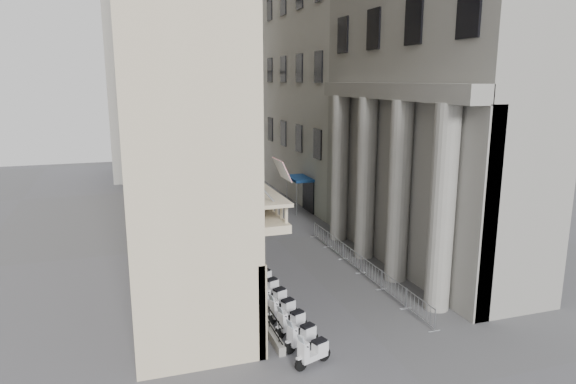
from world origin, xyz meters
The scene contains 28 objects.
far_building centered at (0.00, 48.00, 15.00)m, with size 22.00×10.00×30.00m, color #A1A098.
iron_fence centered at (-4.30, 18.00, 0.00)m, with size 0.30×28.00×1.40m, color black, non-canonical shape.
blue_awning centered at (4.15, 26.00, 0.00)m, with size 1.60×3.00×3.00m, color navy, non-canonical shape.
flag centered at (-4.00, 5.00, 0.00)m, with size 1.00×1.40×8.20m, color #9E0C11, non-canonical shape.
scooter_0 centered at (-3.35, 3.02, 0.00)m, with size 0.56×1.40×1.50m, color silver, non-canonical shape.
scooter_1 centered at (-3.35, 4.36, 0.00)m, with size 0.56×1.40×1.50m, color silver, non-canonical shape.
scooter_2 centered at (-3.35, 5.70, 0.00)m, with size 0.56×1.40×1.50m, color silver, non-canonical shape.
scooter_3 centered at (-3.35, 7.04, 0.00)m, with size 0.56×1.40×1.50m, color silver, non-canonical shape.
scooter_4 centered at (-3.35, 8.38, 0.00)m, with size 0.56×1.40×1.50m, color silver, non-canonical shape.
scooter_5 centered at (-3.35, 9.72, 0.00)m, with size 0.56×1.40×1.50m, color silver, non-canonical shape.
scooter_6 centered at (-3.35, 11.06, 0.00)m, with size 0.56×1.40×1.50m, color silver, non-canonical shape.
scooter_7 centered at (-3.35, 12.40, 0.00)m, with size 0.56×1.40×1.50m, color silver, non-canonical shape.
scooter_8 centered at (-3.35, 13.74, 0.00)m, with size 0.56×1.40×1.50m, color silver, non-canonical shape.
scooter_9 centered at (-3.35, 15.08, 0.00)m, with size 0.56×1.40×1.50m, color silver, non-canonical shape.
scooter_10 centered at (-3.35, 16.42, 0.00)m, with size 0.56×1.40×1.50m, color silver, non-canonical shape.
scooter_11 centered at (-3.35, 17.76, 0.00)m, with size 0.56×1.40×1.50m, color silver, non-canonical shape.
barrier_0 centered at (2.79, 5.12, 0.00)m, with size 0.60×2.40×1.10m, color #A6A8AD, non-canonical shape.
barrier_1 centered at (2.79, 7.62, 0.00)m, with size 0.60×2.40×1.10m, color #A6A8AD, non-canonical shape.
barrier_2 centered at (2.79, 10.12, 0.00)m, with size 0.60×2.40×1.10m, color #A6A8AD, non-canonical shape.
barrier_3 centered at (2.79, 12.62, 0.00)m, with size 0.60×2.40×1.10m, color #A6A8AD, non-canonical shape.
barrier_4 centered at (2.79, 15.12, 0.00)m, with size 0.60×2.40×1.10m, color #A6A8AD, non-canonical shape.
barrier_5 centered at (2.79, 17.62, 0.00)m, with size 0.60×2.40×1.10m, color #A6A8AD, non-canonical shape.
security_tent centered at (-2.81, 20.00, 3.05)m, with size 4.50×4.50×3.65m.
street_lamp centered at (-3.85, 28.15, 5.40)m, with size 2.75×1.30×8.98m.
info_kiosk centered at (-3.49, 23.50, 1.04)m, with size 0.39×1.00×2.07m.
pedestrian_a centered at (0.53, 28.68, 1.01)m, with size 0.74×0.48×2.02m, color #0C1633.
pedestrian_b centered at (1.18, 28.33, 0.79)m, with size 0.77×0.60×1.59m, color black.
pedestrian_c centered at (-0.31, 26.78, 0.89)m, with size 0.87×0.56×1.78m, color black.
Camera 1 is at (-9.97, -14.05, 11.00)m, focal length 32.00 mm.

